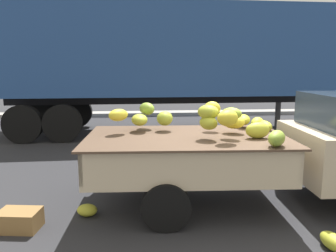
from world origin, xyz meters
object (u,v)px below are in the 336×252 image
fallen_banana_bunch_near_tailgate (87,210)px  semi_trailer (180,53)px  fallen_banana_bunch_by_wheel (333,241)px  produce_crate (19,220)px  pickup_truck (321,147)px

fallen_banana_bunch_near_tailgate → semi_trailer: bearing=71.0°
semi_trailer → fallen_banana_bunch_by_wheel: semi_trailer is taller
fallen_banana_bunch_by_wheel → produce_crate: produce_crate is taller
produce_crate → fallen_banana_bunch_near_tailgate: bearing=21.9°
semi_trailer → fallen_banana_bunch_near_tailgate: semi_trailer is taller
pickup_truck → semi_trailer: 6.35m
semi_trailer → produce_crate: (-2.94, -6.48, -2.41)m
semi_trailer → produce_crate: 7.51m
pickup_truck → produce_crate: bearing=-170.6°
semi_trailer → produce_crate: semi_trailer is taller
pickup_truck → semi_trailer: size_ratio=0.44×
pickup_truck → produce_crate: pickup_truck is taller
fallen_banana_bunch_near_tailgate → fallen_banana_bunch_by_wheel: fallen_banana_bunch_by_wheel is taller
fallen_banana_bunch_near_tailgate → produce_crate: 0.89m
fallen_banana_bunch_by_wheel → fallen_banana_bunch_near_tailgate: bearing=159.0°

